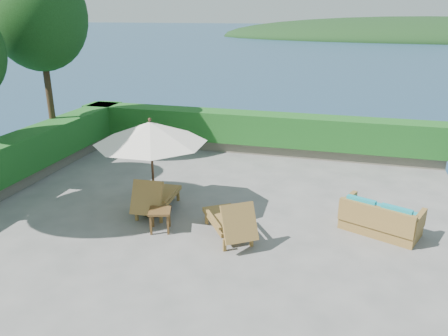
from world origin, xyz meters
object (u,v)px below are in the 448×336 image
(patio_umbrella, at_px, (150,133))
(wicker_loveseat, at_px, (380,220))
(lounge_left, at_px, (155,197))
(side_table, at_px, (160,214))
(lounge_right, at_px, (230,221))

(patio_umbrella, relative_size, wicker_loveseat, 1.84)
(lounge_left, bearing_deg, patio_umbrella, 146.13)
(lounge_left, height_order, side_table, lounge_left)
(patio_umbrella, distance_m, wicker_loveseat, 5.37)
(lounge_right, xyz_separation_m, wicker_loveseat, (3.04, 1.08, -0.10))
(wicker_loveseat, bearing_deg, lounge_right, -138.20)
(patio_umbrella, xyz_separation_m, side_table, (0.51, -0.84, -1.54))
(side_table, bearing_deg, lounge_left, 119.56)
(lounge_left, distance_m, lounge_right, 2.14)
(patio_umbrella, relative_size, side_table, 5.69)
(lounge_right, distance_m, wicker_loveseat, 3.23)
(patio_umbrella, distance_m, lounge_right, 2.68)
(patio_umbrella, xyz_separation_m, lounge_left, (0.05, -0.03, -1.54))
(lounge_left, height_order, lounge_right, lounge_left)
(lounge_left, relative_size, side_table, 2.97)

